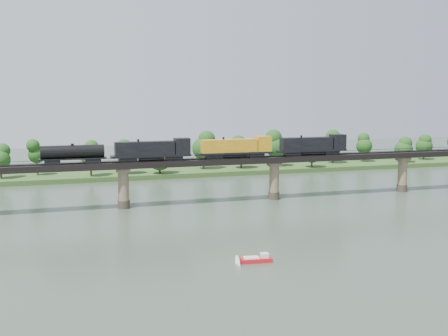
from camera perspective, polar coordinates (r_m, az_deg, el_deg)
name	(u,v)px	position (r m, az deg, el deg)	size (l,w,h in m)	color
ground	(327,224)	(124.82, 10.40, -5.58)	(400.00, 400.00, 0.00)	#324033
far_bank	(215,170)	(202.47, -0.88, -0.18)	(300.00, 24.00, 1.60)	#2D4C1E
bridge	(274,179)	(150.46, 5.11, -1.12)	(236.00, 30.00, 11.50)	#473A2D
bridge_superstructure	(274,156)	(149.63, 5.14, 1.27)	(220.00, 4.90, 0.75)	black
far_treeline	(196,150)	(195.05, -2.82, 1.89)	(289.06, 17.54, 13.60)	#382619
freight_train	(209,149)	(143.40, -1.58, 1.97)	(80.47, 3.14, 5.54)	black
motorboat	(257,259)	(95.66, 3.33, -9.23)	(5.46, 2.45, 1.48)	red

